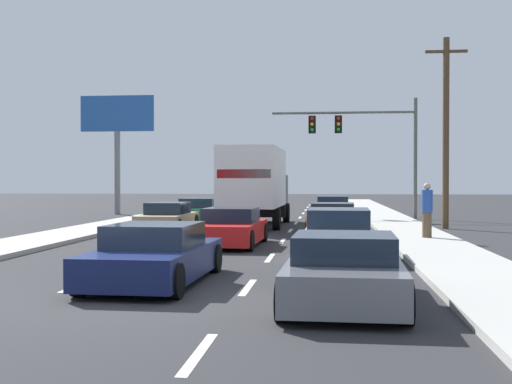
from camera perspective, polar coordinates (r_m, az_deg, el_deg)
name	(u,v)px	position (r m, az deg, el deg)	size (l,w,h in m)	color
ground_plane	(268,219)	(36.79, 1.07, -2.30)	(140.00, 140.00, 0.00)	#2B2B2D
sidewalk_right	(397,224)	(31.82, 11.98, -2.70)	(2.45, 80.00, 0.14)	#B2AFA8
sidewalk_left	(128,222)	(33.11, -10.95, -2.56)	(2.45, 80.00, 0.14)	#B2AFA8
lane_markings	(256,226)	(30.59, 0.04, -2.95)	(3.54, 57.00, 0.01)	silver
car_green	(200,211)	(33.60, -4.86, -1.65)	(1.99, 4.48, 1.23)	#196B38
car_tan	(168,218)	(27.41, -7.59, -2.26)	(1.82, 4.38, 1.21)	tan
box_truck	(256,183)	(30.43, -0.02, 0.81)	(2.72, 8.31, 3.54)	white
car_red	(231,229)	(21.35, -2.17, -3.15)	(2.06, 4.36, 1.22)	red
car_navy	(155,256)	(13.72, -8.66, -5.46)	(2.12, 4.64, 1.22)	#141E4C
car_silver	(333,210)	(33.80, 6.60, -1.57)	(1.84, 4.22, 1.32)	#B7BABF
car_orange	(333,220)	(25.89, 6.63, -2.40)	(2.03, 4.46, 1.24)	orange
car_white	(339,236)	(17.88, 7.12, -3.78)	(1.99, 4.60, 1.34)	white
car_gray	(344,272)	(11.40, 7.58, -6.80)	(2.10, 4.39, 1.19)	slate
traffic_signal_mast	(355,132)	(37.31, 8.49, 5.08)	(8.00, 0.69, 6.65)	#595B56
utility_pole_mid	(446,130)	(30.16, 15.99, 5.12)	(1.80, 0.28, 8.32)	brown
roadside_billboard	(117,128)	(42.44, -11.83, 5.39)	(4.65, 0.36, 7.41)	slate
pedestrian_near_corner	(427,210)	(23.58, 14.47, -1.51)	(0.38, 0.38, 1.88)	brown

